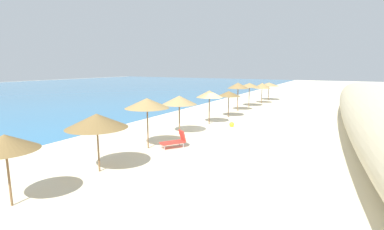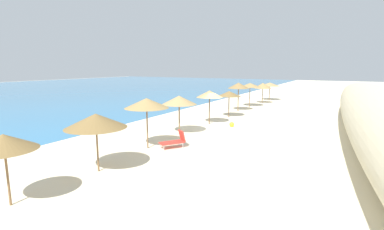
# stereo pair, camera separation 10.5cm
# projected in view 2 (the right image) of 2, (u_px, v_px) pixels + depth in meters

# --- Properties ---
(ground_plane) EXTENTS (160.00, 160.00, 0.00)m
(ground_plane) POSITION_uv_depth(u_px,v_px,m) (223.00, 126.00, 21.54)
(ground_plane) COLOR beige
(dune_ridge) EXTENTS (43.10, 6.13, 3.13)m
(dune_ridge) POSITION_uv_depth(u_px,v_px,m) (375.00, 111.00, 18.95)
(dune_ridge) COLOR beige
(dune_ridge) RESTS_ON ground_plane
(beach_umbrella_1) EXTENTS (2.04, 2.04, 2.41)m
(beach_umbrella_1) POSITION_uv_depth(u_px,v_px,m) (4.00, 142.00, 8.96)
(beach_umbrella_1) COLOR brown
(beach_umbrella_1) RESTS_ON ground_plane
(beach_umbrella_2) EXTENTS (2.61, 2.61, 2.55)m
(beach_umbrella_2) POSITION_uv_depth(u_px,v_px,m) (96.00, 121.00, 11.97)
(beach_umbrella_2) COLOR brown
(beach_umbrella_2) RESTS_ON ground_plane
(beach_umbrella_3) EXTENTS (2.43, 2.43, 2.81)m
(beach_umbrella_3) POSITION_uv_depth(u_px,v_px,m) (147.00, 103.00, 15.41)
(beach_umbrella_3) COLOR brown
(beach_umbrella_3) RESTS_ON ground_plane
(beach_umbrella_4) EXTENTS (2.34, 2.34, 2.60)m
(beach_umbrella_4) POSITION_uv_depth(u_px,v_px,m) (179.00, 100.00, 18.77)
(beach_umbrella_4) COLOR brown
(beach_umbrella_4) RESTS_ON ground_plane
(beach_umbrella_5) EXTENTS (2.07, 2.07, 2.66)m
(beach_umbrella_5) POSITION_uv_depth(u_px,v_px,m) (210.00, 94.00, 22.08)
(beach_umbrella_5) COLOR brown
(beach_umbrella_5) RESTS_ON ground_plane
(beach_umbrella_6) EXTENTS (2.09, 2.09, 2.34)m
(beach_umbrella_6) POSITION_uv_depth(u_px,v_px,m) (229.00, 94.00, 25.19)
(beach_umbrella_6) COLOR brown
(beach_umbrella_6) RESTS_ON ground_plane
(beach_umbrella_7) EXTENTS (2.17, 2.17, 2.89)m
(beach_umbrella_7) POSITION_uv_depth(u_px,v_px,m) (239.00, 86.00, 28.59)
(beach_umbrella_7) COLOR brown
(beach_umbrella_7) RESTS_ON ground_plane
(beach_umbrella_8) EXTENTS (2.41, 2.41, 2.68)m
(beach_umbrella_8) POSITION_uv_depth(u_px,v_px,m) (250.00, 85.00, 31.66)
(beach_umbrella_8) COLOR brown
(beach_umbrella_8) RESTS_ON ground_plane
(beach_umbrella_9) EXTENTS (2.09, 2.09, 2.52)m
(beach_umbrella_9) POSITION_uv_depth(u_px,v_px,m) (263.00, 86.00, 34.59)
(beach_umbrella_9) COLOR brown
(beach_umbrella_9) RESTS_ON ground_plane
(beach_umbrella_10) EXTENTS (2.67, 2.67, 2.38)m
(beach_umbrella_10) POSITION_uv_depth(u_px,v_px,m) (270.00, 84.00, 37.75)
(beach_umbrella_10) COLOR brown
(beach_umbrella_10) RESTS_ON ground_plane
(lounge_chair_0) EXTENTS (1.52, 1.30, 0.95)m
(lounge_chair_0) POSITION_uv_depth(u_px,v_px,m) (175.00, 141.00, 15.87)
(lounge_chair_0) COLOR red
(lounge_chair_0) RESTS_ON ground_plane
(beach_ball) EXTENTS (0.37, 0.37, 0.37)m
(beach_ball) POSITION_uv_depth(u_px,v_px,m) (232.00, 124.00, 21.33)
(beach_ball) COLOR yellow
(beach_ball) RESTS_ON ground_plane
(cooler_box) EXTENTS (0.55, 0.56, 0.34)m
(cooler_box) POSITION_uv_depth(u_px,v_px,m) (259.00, 109.00, 29.02)
(cooler_box) COLOR white
(cooler_box) RESTS_ON ground_plane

